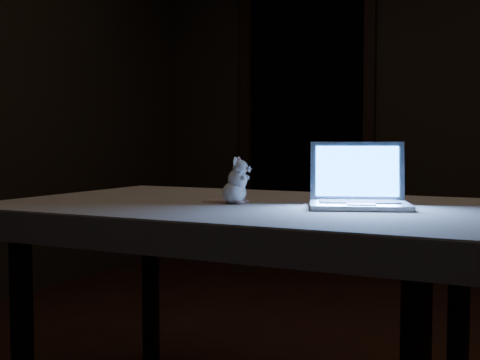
% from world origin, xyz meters
% --- Properties ---
extents(back_wall, '(4.50, 0.04, 2.60)m').
position_xyz_m(back_wall, '(0.00, 2.50, 1.30)').
color(back_wall, black).
rests_on(back_wall, ground).
extents(doorway, '(1.06, 0.36, 2.13)m').
position_xyz_m(doorway, '(-1.10, 2.50, 1.06)').
color(doorway, black).
rests_on(doorway, back_wall).
extents(table, '(1.35, 0.87, 0.72)m').
position_xyz_m(table, '(-0.24, -0.32, 0.36)').
color(table, black).
rests_on(table, floor).
extents(tablecloth, '(1.57, 1.17, 0.08)m').
position_xyz_m(tablecloth, '(-0.18, -0.35, 0.69)').
color(tablecloth, beige).
rests_on(tablecloth, table).
extents(laptop, '(0.34, 0.32, 0.19)m').
position_xyz_m(laptop, '(0.11, -0.32, 0.82)').
color(laptop, silver).
rests_on(laptop, tablecloth).
extents(plush_mouse, '(0.13, 0.13, 0.14)m').
position_xyz_m(plush_mouse, '(-0.26, -0.37, 0.80)').
color(plush_mouse, white).
rests_on(plush_mouse, tablecloth).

